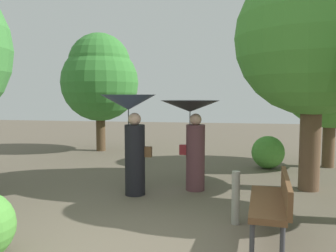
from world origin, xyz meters
TOP-DOWN VIEW (x-y plane):
  - ground_plane at (0.00, 0.00)m, footprint 40.00×40.00m
  - person_left at (-0.62, 2.39)m, footprint 1.04×1.04m
  - person_right at (0.48, 2.92)m, footprint 1.17×1.17m
  - park_bench at (1.81, 0.77)m, footprint 0.62×1.54m
  - tree_near_left at (-3.12, 7.33)m, footprint 2.59×2.59m
  - tree_near_right at (3.79, 5.78)m, footprint 2.65×2.65m
  - tree_far_back at (2.80, 3.34)m, footprint 3.04×3.04m
  - bush_behind_bench at (2.21, 5.34)m, footprint 0.85×0.85m
  - path_marker_post at (1.32, 1.17)m, footprint 0.12×0.12m

SIDE VIEW (x-z plane):
  - ground_plane at x=0.00m, z-range 0.00..0.00m
  - path_marker_post at x=1.32m, z-range 0.00..0.79m
  - bush_behind_bench at x=2.21m, z-range 0.00..0.85m
  - park_bench at x=1.81m, z-range 0.10..0.93m
  - person_right at x=0.48m, z-range 0.40..2.20m
  - person_left at x=-0.62m, z-range 0.39..2.30m
  - tree_near_left at x=-3.12m, z-range 0.53..4.50m
  - tree_near_right at x=3.79m, z-range 0.54..4.58m
  - tree_far_back at x=2.80m, z-range 0.75..5.81m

